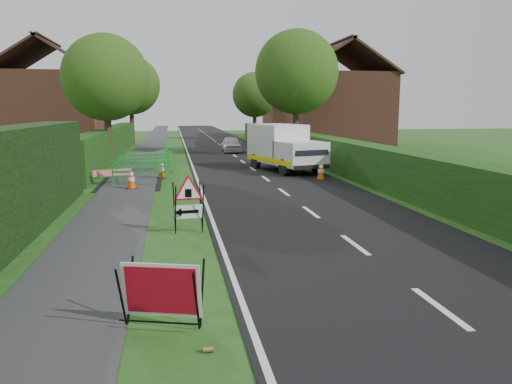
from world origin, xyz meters
TOP-DOWN VIEW (x-y plane):
  - ground at (0.00, 0.00)m, footprint 120.00×120.00m
  - road_surface at (2.50, 35.00)m, footprint 6.00×90.00m
  - footpath at (-3.00, 35.00)m, footprint 2.00×90.00m
  - hedge_west_far at (-5.00, 22.00)m, footprint 1.00×24.00m
  - hedge_east at (6.50, 16.00)m, footprint 1.20×50.00m
  - house_west at (-10.00, 30.00)m, footprint 7.50×7.40m
  - house_east_a at (11.00, 28.00)m, footprint 7.50×7.40m
  - house_east_b at (12.00, 42.00)m, footprint 7.50×7.40m
  - tree_nw at (-4.60, 18.00)m, footprint 4.40×4.40m
  - tree_ne at (6.40, 22.00)m, footprint 5.20×5.20m
  - tree_fw at (-4.60, 34.00)m, footprint 4.80×4.80m
  - tree_fe at (6.40, 38.00)m, footprint 4.20×4.20m
  - red_rect_sign at (-1.52, -2.48)m, footprint 1.18×0.91m
  - triangle_sign at (-1.03, 2.65)m, footprint 0.88×0.88m
  - works_van at (3.87, 14.17)m, footprint 3.05×5.09m
  - traffic_cone_0 at (4.70, 10.83)m, footprint 0.38×0.38m
  - traffic_cone_1 at (4.63, 13.60)m, footprint 0.38×0.38m
  - traffic_cone_2 at (4.56, 15.03)m, footprint 0.38×0.38m
  - traffic_cone_3 at (-2.86, 9.68)m, footprint 0.38×0.38m
  - traffic_cone_4 at (-1.80, 12.52)m, footprint 0.38×0.38m
  - ped_barrier_0 at (-2.62, 10.34)m, footprint 2.09×0.72m
  - ped_barrier_1 at (-2.51, 12.17)m, footprint 2.06×0.37m
  - ped_barrier_2 at (-2.37, 14.43)m, footprint 2.08×0.84m
  - ped_barrier_3 at (-1.83, 15.47)m, footprint 0.84×2.08m
  - redwhite_plank at (-3.69, 11.14)m, footprint 1.43×0.52m
  - litter_can at (-0.97, -3.27)m, footprint 0.12×0.07m
  - hatchback_car at (2.64, 24.89)m, footprint 1.36×3.15m

SIDE VIEW (x-z plane):
  - ground at x=0.00m, z-range 0.00..0.00m
  - hedge_west_far at x=-5.00m, z-range -0.90..0.90m
  - hedge_east at x=6.50m, z-range -0.75..0.75m
  - redwhite_plank at x=-3.69m, z-range -0.12..0.12m
  - litter_can at x=-0.97m, z-range -0.03..0.03m
  - road_surface at x=2.50m, z-range -0.01..0.01m
  - footpath at x=-3.00m, z-range -0.01..0.02m
  - traffic_cone_0 at x=4.70m, z-range 0.00..0.79m
  - traffic_cone_1 at x=4.63m, z-range 0.00..0.79m
  - traffic_cone_2 at x=4.56m, z-range 0.00..0.79m
  - traffic_cone_3 at x=-2.86m, z-range 0.00..0.79m
  - traffic_cone_4 at x=-1.80m, z-range 0.00..0.79m
  - red_rect_sign at x=-1.52m, z-range 0.07..0.97m
  - hatchback_car at x=2.64m, z-range 0.00..1.06m
  - ped_barrier_0 at x=-2.62m, z-range 0.13..1.13m
  - ped_barrier_1 at x=-2.51m, z-range 0.13..1.13m
  - ped_barrier_2 at x=-2.37m, z-range 0.13..1.13m
  - ped_barrier_3 at x=-1.83m, z-range 0.13..1.13m
  - triangle_sign at x=-1.03m, z-range 0.23..1.41m
  - works_van at x=3.87m, z-range 0.07..2.25m
  - house_west at x=-10.00m, z-range -1.04..6.84m
  - house_east_a at x=11.00m, z-range -1.04..6.84m
  - house_east_b at x=12.00m, z-range -1.04..6.84m
  - tree_fe at x=6.40m, z-range 1.05..7.39m
  - tree_nw at x=-4.60m, z-range 1.13..7.83m
  - tree_fw at x=-4.60m, z-range 1.21..8.45m
  - tree_ne at x=6.40m, z-range 1.28..9.07m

